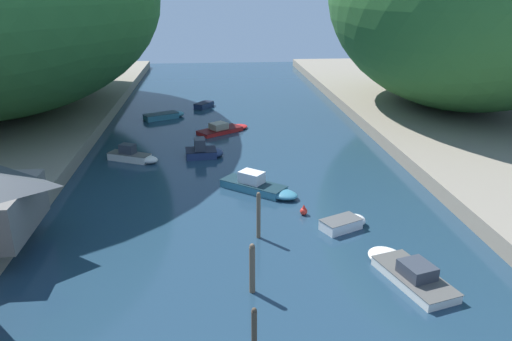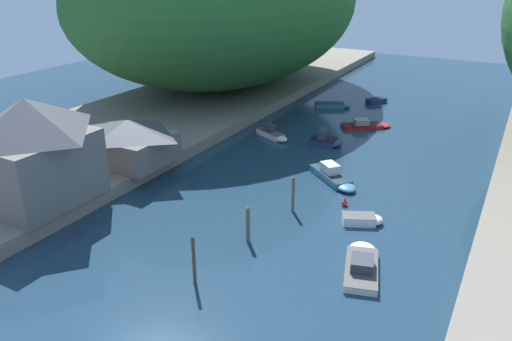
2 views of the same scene
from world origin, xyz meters
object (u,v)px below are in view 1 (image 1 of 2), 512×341
(boat_small_dinghy, at_px, (260,187))
(channel_buoy_near, at_px, (304,211))
(boat_navy_launch, at_px, (224,129))
(boat_far_upstream, at_px, (407,271))
(boat_red_skiff, at_px, (134,156))
(boat_moored_right, at_px, (345,223))
(boat_far_right_bank, at_px, (206,104))
(boat_yellow_tender, at_px, (166,115))
(boat_near_quay, at_px, (204,151))

(boat_small_dinghy, relative_size, channel_buoy_near, 7.90)
(boat_navy_launch, bearing_deg, channel_buoy_near, -22.77)
(boat_small_dinghy, xyz_separation_m, channel_buoy_near, (2.60, -4.29, -0.15))
(boat_navy_launch, bearing_deg, boat_far_upstream, -18.67)
(boat_red_skiff, bearing_deg, boat_far_upstream, 65.14)
(boat_moored_right, height_order, boat_far_right_bank, boat_moored_right)
(boat_moored_right, relative_size, boat_yellow_tender, 0.67)
(boat_moored_right, distance_m, boat_yellow_tender, 33.19)
(boat_small_dinghy, bearing_deg, boat_far_upstream, 67.30)
(boat_yellow_tender, height_order, boat_far_right_bank, boat_far_right_bank)
(channel_buoy_near, bearing_deg, boat_moored_right, -43.16)
(boat_yellow_tender, height_order, boat_far_upstream, boat_far_upstream)
(boat_moored_right, distance_m, boat_navy_launch, 24.68)
(channel_buoy_near, bearing_deg, boat_near_quay, 117.45)
(boat_small_dinghy, bearing_deg, boat_yellow_tender, -120.23)
(boat_yellow_tender, relative_size, boat_far_right_bank, 1.42)
(boat_navy_launch, distance_m, channel_buoy_near, 21.96)
(boat_small_dinghy, xyz_separation_m, boat_yellow_tender, (-8.92, 23.67, -0.12))
(boat_far_upstream, relative_size, channel_buoy_near, 8.34)
(boat_small_dinghy, xyz_separation_m, boat_near_quay, (-4.25, 8.89, 0.08))
(boat_yellow_tender, relative_size, boat_far_upstream, 0.80)
(boat_small_dinghy, bearing_deg, channel_buoy_near, 70.29)
(boat_yellow_tender, height_order, channel_buoy_near, channel_buoy_near)
(boat_red_skiff, bearing_deg, boat_moored_right, 71.91)
(boat_far_right_bank, bearing_deg, boat_far_upstream, -42.27)
(boat_far_upstream, bearing_deg, boat_far_right_bank, 88.62)
(channel_buoy_near, bearing_deg, boat_yellow_tender, 112.39)
(boat_red_skiff, xyz_separation_m, boat_far_right_bank, (6.30, 20.99, -0.13))
(boat_far_upstream, bearing_deg, boat_near_quay, 100.99)
(boat_far_upstream, bearing_deg, boat_red_skiff, 113.70)
(boat_red_skiff, distance_m, channel_buoy_near, 18.10)
(boat_moored_right, relative_size, boat_navy_launch, 0.57)
(boat_red_skiff, xyz_separation_m, boat_navy_launch, (8.33, 8.97, -0.14))
(boat_red_skiff, bearing_deg, boat_far_right_bank, -171.39)
(boat_red_skiff, height_order, boat_far_upstream, boat_red_skiff)
(boat_moored_right, height_order, boat_near_quay, boat_near_quay)
(boat_red_skiff, bearing_deg, channel_buoy_near, 71.86)
(boat_navy_launch, relative_size, boat_yellow_tender, 1.19)
(boat_yellow_tender, distance_m, channel_buoy_near, 30.24)
(boat_small_dinghy, bearing_deg, boat_far_right_bank, -132.61)
(boat_yellow_tender, bearing_deg, boat_near_quay, -10.35)
(boat_near_quay, bearing_deg, boat_yellow_tender, -167.28)
(boat_moored_right, relative_size, boat_near_quay, 0.96)
(boat_small_dinghy, distance_m, channel_buoy_near, 5.02)
(boat_red_skiff, xyz_separation_m, boat_yellow_tender, (1.62, 15.51, -0.14))
(boat_far_right_bank, height_order, channel_buoy_near, channel_buoy_near)
(boat_near_quay, height_order, boat_navy_launch, boat_near_quay)
(channel_buoy_near, bearing_deg, boat_far_upstream, -63.45)
(boat_red_skiff, relative_size, channel_buoy_near, 6.38)
(boat_near_quay, distance_m, boat_navy_launch, 8.50)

